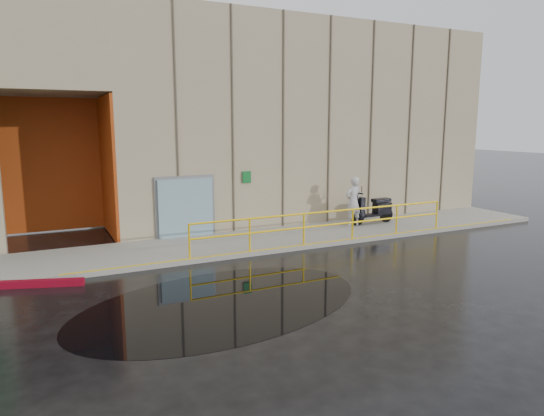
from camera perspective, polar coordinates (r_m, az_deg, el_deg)
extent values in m
plane|color=black|center=(11.70, -2.79, -10.08)|extent=(120.00, 120.00, 0.00)
cube|color=#99968B|center=(17.26, 3.54, -3.28)|extent=(20.00, 3.00, 0.15)
cube|color=gray|center=(23.50, 0.04, 9.86)|extent=(16.00, 10.00, 8.00)
cube|color=gray|center=(21.28, -25.98, 15.66)|extent=(4.00, 10.00, 3.00)
cube|color=#B33810|center=(19.68, -25.08, 4.58)|extent=(3.80, 0.15, 4.90)
cube|color=#B33810|center=(18.07, -18.77, 4.60)|extent=(0.10, 3.50, 4.90)
cube|color=#82A3B1|center=(16.86, -10.10, 0.00)|extent=(1.90, 0.10, 2.00)
cube|color=slate|center=(16.94, -10.17, 0.04)|extent=(2.10, 0.06, 2.20)
cube|color=#0D6024|center=(17.55, -2.99, 3.65)|extent=(0.32, 0.04, 0.42)
cylinder|color=yellow|center=(16.04, 6.73, -0.41)|extent=(9.50, 0.06, 0.06)
cylinder|color=yellow|center=(16.13, 6.70, -1.98)|extent=(9.50, 0.06, 0.06)
imported|color=#B8B8BD|center=(18.56, 9.55, 0.75)|extent=(0.73, 0.51, 1.90)
cylinder|color=black|center=(18.84, 10.01, -1.17)|extent=(0.58, 0.14, 0.57)
cylinder|color=black|center=(19.75, 13.29, -0.79)|extent=(0.58, 0.14, 0.57)
cube|color=maroon|center=(13.49, -26.24, -7.99)|extent=(2.33, 0.93, 0.18)
cube|color=black|center=(11.19, -5.84, -11.04)|extent=(7.70, 5.59, 0.01)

